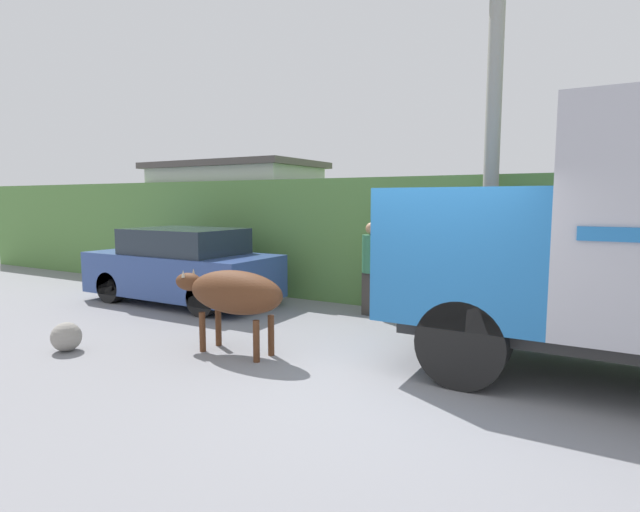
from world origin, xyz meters
name	(u,v)px	position (x,y,z in m)	size (l,w,h in m)	color
ground_plane	(412,389)	(0.00, 0.00, 0.00)	(60.00, 60.00, 0.00)	gray
hillside_embankment	(513,238)	(0.00, 6.80, 1.31)	(32.00, 5.91, 2.62)	#568442
building_backdrop	(235,221)	(-6.95, 5.32, 1.60)	(4.55, 2.70, 3.17)	#B2BCAD
brown_cow	(233,293)	(-2.68, 0.06, 0.87)	(1.90, 0.62, 1.19)	#512D19
parked_suv	(182,267)	(-5.90, 2.26, 0.77)	(4.20, 1.77, 1.58)	#334C8C
pedestrian_on_hill	(371,265)	(-1.95, 3.20, 0.96)	(0.40, 0.40, 1.76)	#38332D
utility_pole	(493,130)	(0.09, 3.53, 3.34)	(0.90, 0.26, 6.47)	gray
roadside_rock	(66,337)	(-4.83, -1.08, 0.21)	(0.42, 0.42, 0.42)	gray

